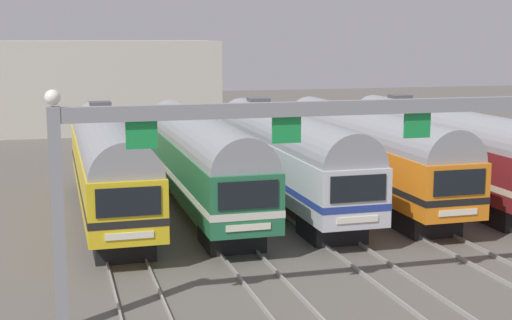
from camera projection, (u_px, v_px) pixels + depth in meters
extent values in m
plane|color=#5B564F|center=(285.00, 206.00, 36.90)|extent=(160.00, 160.00, 0.00)
cube|color=gray|center=(81.00, 159.00, 50.57)|extent=(0.07, 70.00, 0.15)
cube|color=gray|center=(102.00, 159.00, 50.95)|extent=(0.07, 70.00, 0.15)
cube|color=gray|center=(144.00, 157.00, 51.71)|extent=(0.07, 70.00, 0.15)
cube|color=gray|center=(164.00, 156.00, 52.09)|extent=(0.07, 70.00, 0.15)
cube|color=gray|center=(204.00, 154.00, 52.86)|extent=(0.07, 70.00, 0.15)
cube|color=gray|center=(223.00, 153.00, 53.24)|extent=(0.07, 70.00, 0.15)
cube|color=gray|center=(262.00, 152.00, 54.00)|extent=(0.07, 70.00, 0.15)
cube|color=gray|center=(280.00, 151.00, 54.38)|extent=(0.07, 70.00, 0.15)
cube|color=gray|center=(317.00, 149.00, 55.15)|extent=(0.07, 70.00, 0.15)
cube|color=gray|center=(335.00, 149.00, 55.53)|extent=(0.07, 70.00, 0.15)
cube|color=gold|center=(109.00, 171.00, 34.25)|extent=(2.85, 18.00, 2.35)
cube|color=black|center=(109.00, 178.00, 34.30)|extent=(2.88, 18.02, 0.28)
cylinder|color=gray|center=(108.00, 146.00, 34.05)|extent=(2.74, 17.64, 2.74)
cube|color=black|center=(129.00, 202.00, 25.60)|extent=(2.28, 0.06, 1.03)
cube|color=silver|center=(130.00, 236.00, 25.80)|extent=(1.71, 0.05, 0.24)
cube|color=black|center=(123.00, 241.00, 28.54)|extent=(2.28, 2.60, 1.05)
cube|color=black|center=(101.00, 181.00, 40.51)|extent=(2.28, 2.60, 1.05)
cube|color=#4C4C51|center=(100.00, 103.00, 38.59)|extent=(1.10, 1.10, 0.20)
cube|color=#236B42|center=(200.00, 166.00, 35.39)|extent=(2.85, 18.00, 2.35)
cube|color=silver|center=(200.00, 174.00, 35.45)|extent=(2.88, 18.02, 0.28)
cylinder|color=gray|center=(200.00, 142.00, 35.20)|extent=(2.74, 17.64, 2.74)
cube|color=black|center=(248.00, 195.00, 26.74)|extent=(2.28, 0.06, 1.03)
cube|color=silver|center=(248.00, 227.00, 26.94)|extent=(1.71, 0.05, 0.24)
cube|color=black|center=(231.00, 234.00, 29.68)|extent=(2.28, 2.60, 1.05)
cube|color=black|center=(179.00, 177.00, 41.66)|extent=(2.28, 2.60, 1.05)
cube|color=silver|center=(286.00, 162.00, 36.54)|extent=(2.85, 18.00, 2.35)
cube|color=navy|center=(286.00, 169.00, 36.59)|extent=(2.88, 18.02, 0.28)
cylinder|color=gray|center=(286.00, 139.00, 36.34)|extent=(2.74, 17.64, 2.74)
cube|color=black|center=(358.00, 189.00, 27.89)|extent=(2.28, 0.06, 1.03)
cube|color=silver|center=(358.00, 220.00, 28.09)|extent=(1.71, 0.05, 0.24)
cube|color=black|center=(331.00, 226.00, 30.83)|extent=(2.28, 2.60, 1.05)
cube|color=black|center=(253.00, 174.00, 42.80)|extent=(2.28, 2.60, 1.05)
cube|color=#4C4C51|center=(258.00, 100.00, 40.88)|extent=(1.10, 1.10, 0.20)
cube|color=orange|center=(366.00, 159.00, 37.68)|extent=(2.85, 18.00, 2.35)
cube|color=black|center=(366.00, 165.00, 37.74)|extent=(2.88, 18.02, 0.28)
cylinder|color=gray|center=(367.00, 136.00, 37.49)|extent=(2.74, 17.64, 2.74)
cube|color=black|center=(460.00, 183.00, 29.03)|extent=(2.28, 0.06, 1.03)
cube|color=silver|center=(458.00, 213.00, 29.23)|extent=(1.71, 0.05, 0.24)
cube|color=black|center=(424.00, 220.00, 31.97)|extent=(2.28, 2.60, 1.05)
cube|color=black|center=(322.00, 170.00, 43.95)|extent=(2.28, 2.60, 1.05)
cube|color=maroon|center=(442.00, 155.00, 38.83)|extent=(2.85, 18.00, 2.35)
cube|color=beige|center=(441.00, 162.00, 38.88)|extent=(2.88, 18.02, 0.28)
cylinder|color=gray|center=(442.00, 133.00, 38.63)|extent=(2.74, 17.64, 2.74)
cube|color=black|center=(511.00, 213.00, 33.12)|extent=(2.28, 2.60, 1.05)
cube|color=black|center=(388.00, 167.00, 45.09)|extent=(2.28, 2.60, 1.05)
cube|color=#4C4C51|center=(400.00, 97.00, 43.17)|extent=(1.10, 1.10, 0.20)
cube|color=gray|center=(58.00, 222.00, 20.61)|extent=(0.36, 0.36, 6.50)
cube|color=gray|center=(418.00, 106.00, 23.04)|extent=(22.16, 0.32, 0.44)
cube|color=#198C3F|center=(142.00, 135.00, 20.85)|extent=(0.90, 0.08, 0.80)
cube|color=#198C3F|center=(287.00, 130.00, 22.00)|extent=(0.90, 0.08, 0.80)
cube|color=#198C3F|center=(417.00, 125.00, 23.15)|extent=(0.90, 0.08, 0.80)
sphere|color=white|center=(53.00, 97.00, 20.04)|extent=(0.44, 0.44, 0.44)
cube|color=beige|center=(63.00, 86.00, 66.05)|extent=(27.15, 10.00, 8.12)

